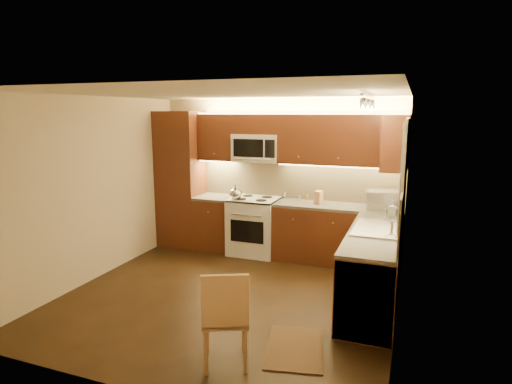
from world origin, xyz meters
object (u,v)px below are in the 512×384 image
at_px(microwave, 257,148).
at_px(soap_bottle, 392,208).
at_px(knife_block, 319,197).
at_px(sink, 376,223).
at_px(stove, 254,226).
at_px(kettle, 236,192).
at_px(dining_chair, 225,316).
at_px(toaster_oven, 382,200).

xyz_separation_m(microwave, soap_bottle, (2.14, -0.53, -0.71)).
bearing_deg(microwave, knife_block, -5.08).
bearing_deg(sink, microwave, 147.79).
distance_m(stove, knife_block, 1.17).
distance_m(kettle, dining_chair, 3.11).
relative_size(stove, toaster_oven, 2.05).
xyz_separation_m(toaster_oven, knife_block, (-0.93, 0.03, -0.03)).
distance_m(sink, soap_bottle, 0.75).
height_order(kettle, dining_chair, kettle).
bearing_deg(toaster_oven, kettle, 175.39).
height_order(microwave, soap_bottle, microwave).
relative_size(sink, knife_block, 4.30).
height_order(toaster_oven, dining_chair, toaster_oven).
xyz_separation_m(knife_block, soap_bottle, (1.10, -0.44, 0.01)).
xyz_separation_m(stove, kettle, (-0.25, -0.18, 0.58)).
bearing_deg(stove, soap_bottle, -10.43).
bearing_deg(dining_chair, kettle, 86.44).
bearing_deg(kettle, stove, 16.15).
distance_m(knife_block, dining_chair, 3.12).
bearing_deg(sink, kettle, 157.25).
relative_size(sink, soap_bottle, 3.96).
relative_size(microwave, soap_bottle, 3.50).
distance_m(microwave, sink, 2.48).
relative_size(kettle, knife_block, 1.23).
distance_m(toaster_oven, knife_block, 0.94).
bearing_deg(kettle, soap_bottle, -25.35).
relative_size(toaster_oven, soap_bottle, 2.06).
bearing_deg(stove, kettle, -143.54).
height_order(sink, kettle, kettle).
relative_size(sink, dining_chair, 0.92).
distance_m(kettle, knife_block, 1.31).
relative_size(stove, dining_chair, 0.99).
xyz_separation_m(stove, microwave, (0.00, 0.14, 1.26)).
relative_size(kettle, soap_bottle, 1.14).
bearing_deg(kettle, microwave, 31.79).
bearing_deg(microwave, sink, -32.21).
distance_m(sink, dining_chair, 2.27).
relative_size(kettle, toaster_oven, 0.55).
bearing_deg(toaster_oven, microwave, 166.82).
xyz_separation_m(knife_block, dining_chair, (-0.18, -3.07, -0.53)).
xyz_separation_m(kettle, soap_bottle, (2.38, -0.21, -0.03)).
distance_m(kettle, toaster_oven, 2.23).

